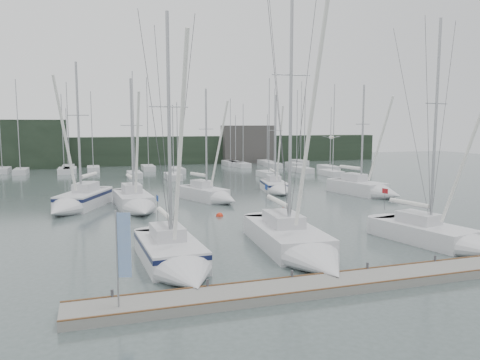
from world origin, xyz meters
name	(u,v)px	position (x,y,z in m)	size (l,w,h in m)	color
ground	(295,258)	(0.00, 0.00, 0.00)	(160.00, 160.00, 0.00)	#414F4D
dock	(341,283)	(0.00, -5.00, 0.20)	(24.00, 2.00, 0.40)	slate
far_treeline	(150,151)	(0.00, 62.00, 2.50)	(90.00, 4.00, 5.00)	black
far_building_left	(28,144)	(-20.00, 60.00, 4.00)	(12.00, 3.00, 8.00)	black
far_building_right	(248,144)	(18.00, 60.00, 3.50)	(10.00, 3.00, 7.00)	#3F3C3A
mast_forest	(179,169)	(2.60, 47.97, 0.48)	(52.54, 24.72, 14.90)	silver
sailboat_near_left	(177,260)	(-6.67, -0.33, 0.59)	(3.27, 9.34, 13.97)	silver
sailboat_near_center	(301,247)	(0.32, -0.09, 0.58)	(4.15, 11.95, 17.29)	silver
sailboat_near_right	(451,240)	(9.64, -1.12, 0.54)	(4.69, 9.34, 14.57)	silver
sailboat_mid_a	(76,202)	(-11.88, 18.86, 0.67)	(6.21, 9.37, 13.52)	silver
sailboat_mid_b	(136,204)	(-6.97, 16.92, 0.61)	(3.33, 8.91, 12.07)	silver
sailboat_mid_c	(213,196)	(0.42, 19.50, 0.57)	(4.91, 7.66, 11.41)	silver
sailboat_mid_d	(277,188)	(8.39, 22.78, 0.54)	(3.55, 7.50, 11.16)	silver
sailboat_mid_e	(370,190)	(16.64, 17.94, 0.63)	(4.71, 9.00, 12.21)	silver
buoy_a	(220,216)	(-0.84, 12.56, 0.00)	(0.58, 0.58, 0.58)	red
buoy_b	(285,207)	(5.77, 14.50, 0.00)	(0.55, 0.55, 0.55)	red
dock_banner	(122,250)	(-9.64, -5.25, 2.63)	(0.56, 0.19, 3.78)	#93959A
seagull	(331,137)	(1.73, -0.69, 6.68)	(0.96, 0.44, 0.19)	silver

